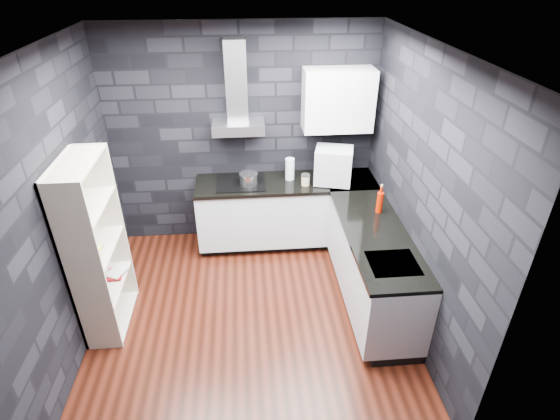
{
  "coord_description": "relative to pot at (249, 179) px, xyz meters",
  "views": [
    {
      "loc": [
        0.01,
        -3.43,
        3.31
      ],
      "look_at": [
        0.35,
        0.45,
        1.0
      ],
      "focal_mm": 28.0,
      "sensor_mm": 36.0,
      "label": 1
    }
  ],
  "objects": [
    {
      "name": "wall_left",
      "position": [
        -1.67,
        -1.24,
        0.38
      ],
      "size": [
        0.05,
        3.2,
        2.7
      ],
      "primitive_type": "cube",
      "color": "black",
      "rests_on": "ground"
    },
    {
      "name": "wall_back",
      "position": [
        -0.04,
        0.39,
        0.38
      ],
      "size": [
        3.2,
        0.05,
        2.7
      ],
      "primitive_type": "cube",
      "color": "black",
      "rests_on": "ground"
    },
    {
      "name": "sink_rim",
      "position": [
        1.26,
        -1.64,
        -0.08
      ],
      "size": [
        0.44,
        0.4,
        0.01
      ],
      "primitive_type": "cube",
      "color": "#ABAAAF",
      "rests_on": "counter_right_top"
    },
    {
      "name": "hood_body",
      "position": [
        -0.09,
        0.19,
        0.59
      ],
      "size": [
        0.6,
        0.34,
        0.12
      ],
      "primitive_type": "cube",
      "color": "#ABAAAF",
      "rests_on": "wall_back"
    },
    {
      "name": "glass_vase",
      "position": [
        0.51,
        0.12,
        0.06
      ],
      "size": [
        0.13,
        0.13,
        0.27
      ],
      "primitive_type": "cylinder",
      "rotation": [
        0.0,
        0.0,
        0.16
      ],
      "color": "white",
      "rests_on": "counter_back_top"
    },
    {
      "name": "counter_corner_top",
      "position": [
        1.26,
        0.06,
        -0.09
      ],
      "size": [
        0.62,
        0.62,
        0.04
      ],
      "primitive_type": "cube",
      "color": "black",
      "rests_on": "counter_right_cab"
    },
    {
      "name": "wall_front",
      "position": [
        -0.04,
        -2.86,
        0.38
      ],
      "size": [
        3.2,
        0.05,
        2.7
      ],
      "primitive_type": "cube",
      "color": "black",
      "rests_on": "ground"
    },
    {
      "name": "utensil_crock",
      "position": [
        0.82,
        -0.02,
        -0.01
      ],
      "size": [
        0.12,
        0.12,
        0.12
      ],
      "primitive_type": "cylinder",
      "rotation": [
        0.0,
        0.0,
        0.39
      ],
      "color": "silver",
      "rests_on": "counter_back_top"
    },
    {
      "name": "toekick_back",
      "position": [
        0.46,
        0.1,
        -0.92
      ],
      "size": [
        2.18,
        0.5,
        0.1
      ],
      "primitive_type": "cube",
      "color": "black",
      "rests_on": "ground"
    },
    {
      "name": "pot",
      "position": [
        0.0,
        0.0,
        0.0
      ],
      "size": [
        0.26,
        0.26,
        0.13
      ],
      "primitive_type": "cylinder",
      "rotation": [
        0.0,
        0.0,
        -0.24
      ],
      "color": "silver",
      "rests_on": "cooktop"
    },
    {
      "name": "ceiling",
      "position": [
        -0.04,
        -1.24,
        1.73
      ],
      "size": [
        3.2,
        3.2,
        0.0
      ],
      "primitive_type": "plane",
      "rotation": [
        3.14,
        0.0,
        0.0
      ],
      "color": "white"
    },
    {
      "name": "counter_right_cab",
      "position": [
        1.26,
        -1.14,
        -0.49
      ],
      "size": [
        0.6,
        1.8,
        0.76
      ],
      "primitive_type": "cube",
      "color": "silver",
      "rests_on": "ground"
    },
    {
      "name": "counter_right_top",
      "position": [
        1.25,
        -1.14,
        -0.09
      ],
      "size": [
        0.62,
        1.8,
        0.04
      ],
      "primitive_type": "cube",
      "color": "black",
      "rests_on": "counter_right_cab"
    },
    {
      "name": "counter_back_top",
      "position": [
        0.46,
        0.05,
        -0.09
      ],
      "size": [
        2.2,
        0.62,
        0.04
      ],
      "primitive_type": "cube",
      "color": "black",
      "rests_on": "counter_back_cab"
    },
    {
      "name": "upper_cabinet",
      "position": [
        1.06,
        0.19,
        0.88
      ],
      "size": [
        0.8,
        0.35,
        0.7
      ],
      "primitive_type": "cube",
      "color": "silver",
      "rests_on": "wall_back"
    },
    {
      "name": "bookshelf",
      "position": [
        -1.46,
        -1.18,
        -0.07
      ],
      "size": [
        0.34,
        0.8,
        1.8
      ],
      "primitive_type": "cube",
      "rotation": [
        0.0,
        0.0,
        -0.0
      ],
      "color": "beige",
      "rests_on": "ground"
    },
    {
      "name": "wall_right",
      "position": [
        1.58,
        -1.24,
        0.38
      ],
      "size": [
        0.05,
        3.2,
        2.7
      ],
      "primitive_type": "cube",
      "color": "black",
      "rests_on": "ground"
    },
    {
      "name": "cooktop",
      "position": [
        -0.09,
        0.06,
        -0.07
      ],
      "size": [
        0.58,
        0.5,
        0.01
      ],
      "primitive_type": "cube",
      "color": "black",
      "rests_on": "counter_back_top"
    },
    {
      "name": "appliance_garage",
      "position": [
        1.01,
        -0.02,
        0.15
      ],
      "size": [
        0.5,
        0.43,
        0.43
      ],
      "primitive_type": "cube",
      "rotation": [
        0.0,
        0.0,
        -0.26
      ],
      "color": "#B9BBC2",
      "rests_on": "counter_back_top"
    },
    {
      "name": "counter_back_cab",
      "position": [
        0.46,
        0.06,
        -0.49
      ],
      "size": [
        2.2,
        0.6,
        0.76
      ],
      "primitive_type": "cube",
      "color": "silver",
      "rests_on": "ground"
    },
    {
      "name": "red_bottle",
      "position": [
        1.38,
        -0.75,
        0.04
      ],
      "size": [
        0.09,
        0.09,
        0.23
      ],
      "primitive_type": "cylinder",
      "rotation": [
        0.0,
        0.0,
        0.35
      ],
      "color": "#A71701",
      "rests_on": "counter_right_top"
    },
    {
      "name": "ground",
      "position": [
        -0.04,
        -1.24,
        -0.97
      ],
      "size": [
        3.2,
        3.2,
        0.0
      ],
      "primitive_type": "plane",
      "color": "#41160C"
    },
    {
      "name": "toekick_right",
      "position": [
        1.3,
        -1.14,
        -0.92
      ],
      "size": [
        0.5,
        1.78,
        0.1
      ],
      "primitive_type": "cube",
      "color": "black",
      "rests_on": "ground"
    },
    {
      "name": "fruit_bowl",
      "position": [
        -1.46,
        -1.26,
        -0.04
      ],
      "size": [
        0.22,
        0.22,
        0.05
      ],
      "primitive_type": "imported",
      "rotation": [
        0.0,
        0.0,
        0.03
      ],
      "color": "white",
      "rests_on": "bookshelf"
    },
    {
      "name": "hood_chimney",
      "position": [
        -0.09,
        0.26,
        1.1
      ],
      "size": [
        0.24,
        0.2,
        0.9
      ],
      "primitive_type": "cube",
      "color": "#ABAAAF",
      "rests_on": "hood_body"
    },
    {
      "name": "book_red",
      "position": [
        -1.48,
        -1.05,
        -0.4
      ],
      "size": [
        0.16,
        0.03,
        0.21
      ],
      "primitive_type": "imported",
      "rotation": [
        0.0,
        0.0,
        0.04
      ],
      "color": "maroon",
      "rests_on": "bookshelf"
    },
    {
      "name": "book_second",
      "position": [
        -1.46,
        -0.99,
        -0.38
      ],
      "size": [
        0.15,
        0.08,
        0.22
      ],
      "primitive_type": "imported",
      "rotation": [
        0.0,
        0.0,
        -0.42
      ],
      "color": "#B2B2B2",
      "rests_on": "bookshelf"
    },
    {
      "name": "storage_jar",
      "position": [
        0.68,
        -0.05,
        -0.01
      ],
      "size": [
        0.11,
        0.11,
        0.12
      ],
      "primitive_type": "cylinder",
      "rotation": [
        0.0,
        0.0,
        0.13
      ],
      "color": "#D0B889",
      "rests_on": "counter_back_top"
    }
  ]
}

